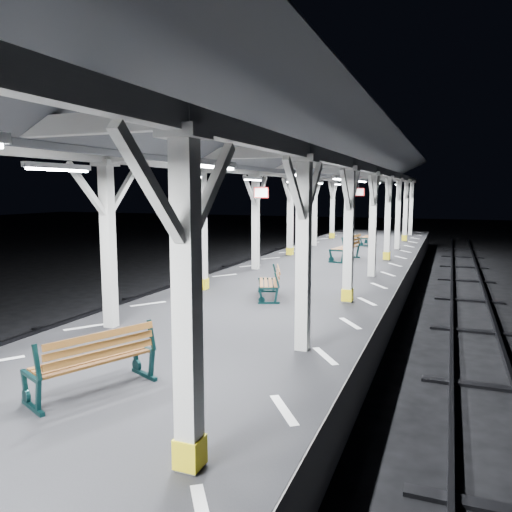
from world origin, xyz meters
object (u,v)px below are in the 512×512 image
Objects in this scene: bench_mid at (272,282)px; bench_far at (348,247)px; bench_extra at (370,236)px; bench_near at (95,359)px.

bench_mid is 0.80× the size of bench_far.
bench_mid is 1.02× the size of bench_extra.
bench_near reaches higher than bench_mid.
bench_mid is at bearing -85.67° from bench_far.
bench_near is at bearing -112.60° from bench_mid.
bench_near reaches higher than bench_extra.
bench_extra is at bearing 67.16° from bench_mid.
bench_extra is (0.41, 13.62, 0.02)m from bench_mid.
bench_far reaches higher than bench_near.
bench_mid is 7.59m from bench_far.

